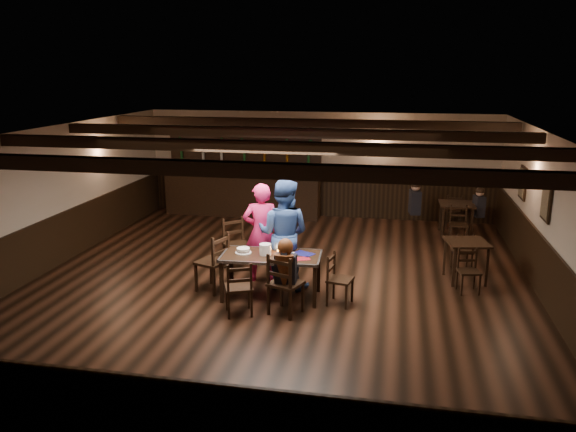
% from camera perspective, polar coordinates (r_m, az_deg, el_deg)
% --- Properties ---
extents(ground, '(10.00, 10.00, 0.00)m').
position_cam_1_polar(ground, '(10.18, -0.97, -6.86)').
color(ground, black).
rests_on(ground, ground).
extents(room_shell, '(9.02, 10.02, 2.71)m').
position_cam_1_polar(room_shell, '(9.71, -0.91, 2.84)').
color(room_shell, '#BDAF9D').
rests_on(room_shell, ground).
extents(dining_table, '(1.70, 0.92, 0.75)m').
position_cam_1_polar(dining_table, '(9.38, -1.72, -4.38)').
color(dining_table, black).
rests_on(dining_table, ground).
extents(chair_near_left, '(0.53, 0.52, 0.88)m').
position_cam_1_polar(chair_near_left, '(8.75, -4.99, -6.97)').
color(chair_near_left, black).
rests_on(chair_near_left, ground).
extents(chair_near_right, '(0.60, 0.58, 1.00)m').
position_cam_1_polar(chair_near_right, '(8.71, -0.54, -6.54)').
color(chair_near_right, black).
rests_on(chair_near_right, ground).
extents(chair_end_left, '(0.60, 0.61, 1.03)m').
position_cam_1_polar(chair_end_left, '(9.72, -7.33, -4.25)').
color(chair_end_left, black).
rests_on(chair_end_left, ground).
extents(chair_end_right, '(0.45, 0.46, 0.85)m').
position_cam_1_polar(chair_end_right, '(9.22, 4.89, -5.97)').
color(chair_end_right, black).
rests_on(chair_end_right, ground).
extents(chair_far_pushed, '(0.64, 0.63, 0.99)m').
position_cam_1_polar(chair_far_pushed, '(10.83, -5.37, -2.37)').
color(chair_far_pushed, black).
rests_on(chair_far_pushed, ground).
extents(woman_pink, '(0.75, 0.59, 1.80)m').
position_cam_1_polar(woman_pink, '(10.08, -2.73, -1.69)').
color(woman_pink, '#ED223F').
rests_on(woman_pink, ground).
extents(man_blue, '(1.03, 0.84, 1.94)m').
position_cam_1_polar(man_blue, '(9.75, -0.47, -1.82)').
color(man_blue, navy).
rests_on(man_blue, ground).
extents(seated_person, '(0.33, 0.49, 0.80)m').
position_cam_1_polar(seated_person, '(8.68, -0.26, -4.94)').
color(seated_person, black).
rests_on(seated_person, ground).
extents(cake, '(0.27, 0.27, 0.09)m').
position_cam_1_polar(cake, '(9.45, -4.57, -3.53)').
color(cake, white).
rests_on(cake, dining_table).
extents(plate_stack_a, '(0.20, 0.20, 0.18)m').
position_cam_1_polar(plate_stack_a, '(9.34, -2.32, -3.39)').
color(plate_stack_a, white).
rests_on(plate_stack_a, dining_table).
extents(plate_stack_b, '(0.16, 0.16, 0.19)m').
position_cam_1_polar(plate_stack_b, '(9.30, -0.30, -3.42)').
color(plate_stack_b, white).
rests_on(plate_stack_b, dining_table).
extents(tea_light, '(0.04, 0.04, 0.06)m').
position_cam_1_polar(tea_light, '(9.45, -1.00, -3.59)').
color(tea_light, '#A5A8AD').
rests_on(tea_light, dining_table).
extents(salt_shaker, '(0.04, 0.04, 0.09)m').
position_cam_1_polar(salt_shaker, '(9.18, 0.57, -3.99)').
color(salt_shaker, silver).
rests_on(salt_shaker, dining_table).
extents(pepper_shaker, '(0.03, 0.03, 0.08)m').
position_cam_1_polar(pepper_shaker, '(9.17, 0.68, -4.05)').
color(pepper_shaker, '#A5A8AD').
rests_on(pepper_shaker, dining_table).
extents(drink_glass, '(0.08, 0.08, 0.12)m').
position_cam_1_polar(drink_glass, '(9.40, 0.15, -3.43)').
color(drink_glass, silver).
rests_on(drink_glass, dining_table).
extents(menu_red, '(0.31, 0.26, 0.00)m').
position_cam_1_polar(menu_red, '(9.15, 1.41, -4.34)').
color(menu_red, maroon).
rests_on(menu_red, dining_table).
extents(menu_blue, '(0.42, 0.38, 0.00)m').
position_cam_1_polar(menu_blue, '(9.40, 1.58, -3.83)').
color(menu_blue, '#0E0F4A').
rests_on(menu_blue, dining_table).
extents(bar_counter, '(4.27, 0.70, 2.20)m').
position_cam_1_polar(bar_counter, '(14.83, -4.58, 2.90)').
color(bar_counter, black).
rests_on(bar_counter, ground).
extents(back_table_a, '(0.84, 0.84, 0.75)m').
position_cam_1_polar(back_table_a, '(10.61, 17.68, -3.01)').
color(back_table_a, black).
rests_on(back_table_a, ground).
extents(back_table_b, '(0.79, 0.79, 0.75)m').
position_cam_1_polar(back_table_b, '(13.52, 16.75, 0.82)').
color(back_table_b, black).
rests_on(back_table_b, ground).
extents(bg_patron_left, '(0.29, 0.41, 0.79)m').
position_cam_1_polar(bg_patron_left, '(13.36, 12.79, 1.86)').
color(bg_patron_left, black).
rests_on(bg_patron_left, ground).
extents(bg_patron_right, '(0.27, 0.36, 0.68)m').
position_cam_1_polar(bg_patron_right, '(13.54, 18.85, 1.37)').
color(bg_patron_right, black).
rests_on(bg_patron_right, ground).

